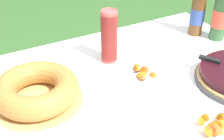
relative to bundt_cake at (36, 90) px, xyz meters
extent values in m
cube|color=brown|center=(0.29, -0.11, -0.07)|extent=(1.48, 1.01, 0.03)
cylinder|color=brown|center=(0.97, 0.34, -0.43)|extent=(0.06, 0.06, 0.68)
cube|color=white|center=(0.29, -0.11, -0.05)|extent=(1.49, 1.02, 0.00)
cube|color=white|center=(0.29, 0.40, -0.10)|extent=(1.49, 0.00, 0.10)
cube|color=black|center=(0.69, -0.16, 0.02)|extent=(0.06, 0.09, 0.01)
cylinder|color=tan|center=(0.00, 0.00, -0.04)|extent=(0.35, 0.35, 0.01)
torus|color=#AD7033|center=(0.00, 0.00, 0.00)|extent=(0.32, 0.32, 0.09)
cylinder|color=#E04C47|center=(0.37, 0.13, 0.00)|extent=(0.07, 0.07, 0.09)
cylinder|color=#E04C47|center=(0.37, 0.13, 0.01)|extent=(0.07, 0.07, 0.09)
cylinder|color=#E04C47|center=(0.37, 0.13, 0.03)|extent=(0.07, 0.07, 0.09)
cylinder|color=#E04C47|center=(0.37, 0.13, 0.04)|extent=(0.07, 0.07, 0.09)
cylinder|color=#E04C47|center=(0.37, 0.13, 0.05)|extent=(0.07, 0.07, 0.09)
cylinder|color=#E04C47|center=(0.37, 0.13, 0.07)|extent=(0.07, 0.07, 0.09)
cylinder|color=#E04C47|center=(0.37, 0.13, 0.08)|extent=(0.07, 0.07, 0.09)
cylinder|color=#E04C47|center=(0.37, 0.13, 0.09)|extent=(0.07, 0.07, 0.09)
cylinder|color=#E04C47|center=(0.37, 0.13, 0.10)|extent=(0.07, 0.07, 0.09)
cylinder|color=#E04C47|center=(0.37, 0.13, 0.12)|extent=(0.07, 0.07, 0.09)
cylinder|color=#E04C47|center=(0.37, 0.13, 0.13)|extent=(0.07, 0.07, 0.09)
cylinder|color=#E04C47|center=(0.37, 0.13, 0.14)|extent=(0.07, 0.07, 0.09)
torus|color=#E04C47|center=(0.37, 0.13, 0.19)|extent=(0.07, 0.07, 0.01)
cylinder|color=#2D562D|center=(0.95, 0.06, 0.07)|extent=(0.08, 0.08, 0.23)
cylinder|color=#E54C38|center=(0.95, 0.06, 0.06)|extent=(0.08, 0.08, 0.09)
cylinder|color=brown|center=(0.89, 0.16, 0.06)|extent=(0.07, 0.07, 0.21)
cylinder|color=#334C93|center=(0.89, 0.16, 0.05)|extent=(0.07, 0.07, 0.08)
cylinder|color=white|center=(0.46, -0.44, -0.04)|extent=(0.20, 0.20, 0.01)
torus|color=white|center=(0.46, -0.44, -0.03)|extent=(0.19, 0.19, 0.01)
cone|color=#C36A1A|center=(0.43, -0.45, -0.01)|extent=(0.04, 0.05, 0.04)
cone|color=#AC550D|center=(0.47, -0.39, -0.02)|extent=(0.04, 0.04, 0.04)
cone|color=orange|center=(0.44, -0.41, -0.01)|extent=(0.04, 0.03, 0.04)
cone|color=#B9671E|center=(0.48, -0.43, -0.02)|extent=(0.05, 0.04, 0.03)
cone|color=#C95922|center=(0.45, -0.46, -0.01)|extent=(0.06, 0.06, 0.04)
cone|color=#C7751E|center=(0.47, -0.45, -0.02)|extent=(0.04, 0.04, 0.04)
cone|color=#C76D14|center=(0.46, -0.44, -0.01)|extent=(0.05, 0.05, 0.02)
cone|color=#C8741C|center=(0.48, -0.45, -0.02)|extent=(0.04, 0.04, 0.04)
cone|color=#B86709|center=(0.47, -0.43, -0.02)|extent=(0.04, 0.04, 0.02)
cone|color=#B7701F|center=(0.46, -0.45, -0.02)|extent=(0.05, 0.04, 0.03)
cone|color=#A55D0C|center=(0.51, -0.42, -0.01)|extent=(0.06, 0.05, 0.04)
cylinder|color=white|center=(0.45, -0.05, -0.04)|extent=(0.20, 0.20, 0.01)
torus|color=white|center=(0.45, -0.05, -0.03)|extent=(0.19, 0.19, 0.01)
cone|color=#BF551E|center=(0.41, -0.09, -0.02)|extent=(0.04, 0.04, 0.04)
cone|color=#BF5819|center=(0.47, -0.08, -0.03)|extent=(0.04, 0.04, 0.03)
cone|color=#B85F12|center=(0.42, -0.03, -0.02)|extent=(0.05, 0.05, 0.04)
cone|color=#B3610C|center=(0.41, -0.06, -0.02)|extent=(0.05, 0.05, 0.02)
cone|color=#CB5812|center=(0.44, -0.06, -0.03)|extent=(0.04, 0.04, 0.04)
cone|color=#AB4C13|center=(0.43, -0.01, -0.01)|extent=(0.05, 0.05, 0.03)
cone|color=#BB511C|center=(0.45, -0.04, -0.02)|extent=(0.05, 0.05, 0.04)
camera|label=1|loc=(-0.19, -0.95, 0.69)|focal=50.00mm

